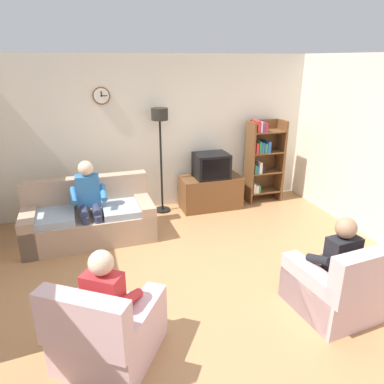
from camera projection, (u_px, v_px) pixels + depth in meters
ground_plane at (206, 282)px, 4.46m from camera, size 12.00×12.00×0.00m
back_wall_assembly at (159, 134)px, 6.37m from camera, size 6.20×0.17×2.70m
couch at (90, 219)px, 5.46m from camera, size 1.92×0.92×0.90m
tv_stand at (210, 192)px, 6.61m from camera, size 1.10×0.56×0.60m
tv at (211, 166)px, 6.40m from camera, size 0.60×0.49×0.44m
bookshelf at (262, 159)px, 6.77m from camera, size 0.68×0.36×1.58m
floor_lamp at (160, 132)px, 6.05m from camera, size 0.28×0.28×1.85m
armchair_near_window at (108, 331)px, 3.25m from camera, size 1.16×1.18×0.90m
armchair_near_bookshelf at (336, 288)px, 3.87m from camera, size 0.88×0.96×0.90m
person_on_couch at (89, 198)px, 5.23m from camera, size 0.52×0.54×1.24m
person_in_left_armchair at (110, 297)px, 3.22m from camera, size 0.61×0.64×1.12m
person_in_right_armchair at (334, 259)px, 3.84m from camera, size 0.54×0.56×1.12m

